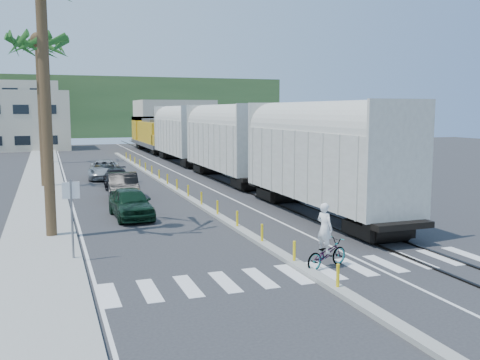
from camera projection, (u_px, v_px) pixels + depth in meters
name	position (u px, v px, depth m)	size (l,w,h in m)	color
ground	(282.00, 257.00, 19.77)	(140.00, 140.00, 0.00)	#28282B
sidewalk	(42.00, 181.00, 40.21)	(3.00, 90.00, 0.15)	gray
rails	(204.00, 171.00, 47.56)	(1.56, 100.00, 0.06)	black
median	(168.00, 185.00, 38.37)	(0.45, 60.00, 0.85)	gray
crosswalk	(307.00, 272.00, 17.90)	(14.00, 2.20, 0.01)	silver
lane_markings	(127.00, 179.00, 42.35)	(9.42, 90.00, 0.01)	silver
freight_train	(206.00, 139.00, 46.31)	(3.00, 60.94, 5.85)	#ADAB9F
palm_trees	(41.00, 31.00, 36.80)	(3.50, 37.20, 13.75)	brown
street_sign	(72.00, 208.00, 18.91)	(0.60, 0.08, 3.00)	slate
buildings	(57.00, 117.00, 83.86)	(38.00, 27.00, 10.00)	beige
hillside	(86.00, 107.00, 112.24)	(80.00, 20.00, 12.00)	#385628
car_lead	(131.00, 203.00, 26.93)	(1.97, 4.56, 1.53)	black
car_second	(123.00, 187.00, 32.31)	(2.11, 5.05, 1.62)	black
car_third	(117.00, 178.00, 37.66)	(2.10, 4.56, 1.29)	black
car_rear	(104.00, 170.00, 42.35)	(2.93, 5.43, 1.45)	#A7AAAC
cyclist	(326.00, 248.00, 18.37)	(1.86, 2.31, 2.28)	#9EA0A5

